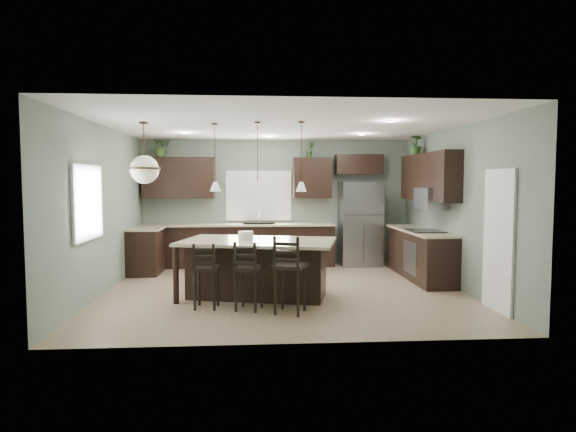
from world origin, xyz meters
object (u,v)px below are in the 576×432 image
at_px(bar_stool_left, 206,275).
at_px(plant_back_left, 162,146).
at_px(bar_stool_right, 290,274).
at_px(kitchen_island, 258,269).
at_px(serving_dish, 246,236).
at_px(bar_stool_center, 249,276).
at_px(refrigerator, 360,224).

height_order(bar_stool_left, plant_back_left, plant_back_left).
distance_m(bar_stool_left, bar_stool_right, 1.26).
bearing_deg(kitchen_island, plant_back_left, 137.80).
distance_m(serving_dish, bar_stool_right, 1.30).
xyz_separation_m(bar_stool_center, plant_back_left, (-1.92, 3.80, 2.13)).
bearing_deg(kitchen_island, serving_dish, -180.00).
xyz_separation_m(serving_dish, bar_stool_right, (0.64, -1.05, -0.44)).
xyz_separation_m(kitchen_island, bar_stool_left, (-0.76, -0.64, 0.03)).
bearing_deg(refrigerator, kitchen_island, -128.62).
bearing_deg(bar_stool_center, bar_stool_left, -173.84).
xyz_separation_m(bar_stool_left, plant_back_left, (-1.30, 3.66, 2.15)).
relative_size(refrigerator, bar_stool_right, 1.66).
bearing_deg(serving_dish, bar_stool_right, -58.73).
height_order(kitchen_island, bar_stool_right, bar_stool_right).
bearing_deg(bar_stool_center, serving_dish, 112.77).
height_order(bar_stool_left, bar_stool_center, bar_stool_center).
xyz_separation_m(serving_dish, bar_stool_center, (0.06, -0.83, -0.49)).
height_order(refrigerator, bar_stool_left, refrigerator).
height_order(serving_dish, bar_stool_center, serving_dish).
xyz_separation_m(kitchen_island, serving_dish, (-0.19, 0.05, 0.53)).
bearing_deg(bar_stool_center, kitchen_island, 98.89).
bearing_deg(bar_stool_center, refrigerator, 75.17).
distance_m(serving_dish, bar_stool_center, 0.97).
xyz_separation_m(refrigerator, bar_stool_right, (-1.86, -3.88, -0.37)).
relative_size(kitchen_island, bar_stool_center, 2.38).
bearing_deg(bar_stool_right, bar_stool_left, -175.41).
bearing_deg(bar_stool_right, kitchen_island, 135.03).
xyz_separation_m(refrigerator, serving_dish, (-2.49, -2.83, 0.07)).
relative_size(bar_stool_center, bar_stool_right, 0.91).
bearing_deg(kitchen_island, bar_stool_right, -52.68).
bearing_deg(bar_stool_right, plant_back_left, 143.10).
height_order(refrigerator, plant_back_left, plant_back_left).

